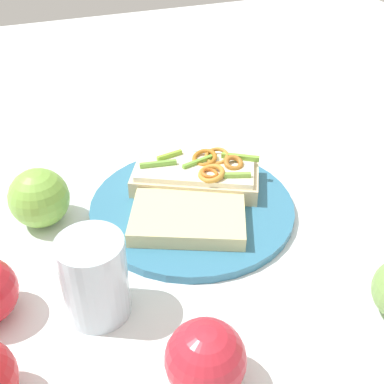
{
  "coord_description": "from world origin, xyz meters",
  "views": [
    {
      "loc": [
        0.2,
        0.51,
        0.43
      ],
      "look_at": [
        0.0,
        0.0,
        0.03
      ],
      "focal_mm": 45.26,
      "sensor_mm": 36.0,
      "label": 1
    }
  ],
  "objects_px": {
    "sandwich": "(197,175)",
    "drinking_glass": "(94,278)",
    "apple_0": "(205,359)",
    "plate": "(192,207)",
    "bread_slice_side": "(188,218)",
    "apple_2": "(39,198)"
  },
  "relations": [
    {
      "from": "sandwich",
      "to": "apple_0",
      "type": "relative_size",
      "value": 2.63
    },
    {
      "from": "sandwich",
      "to": "plate",
      "type": "bearing_deg",
      "value": -92.48
    },
    {
      "from": "sandwich",
      "to": "drinking_glass",
      "type": "bearing_deg",
      "value": -109.43
    },
    {
      "from": "plate",
      "to": "sandwich",
      "type": "height_order",
      "value": "sandwich"
    },
    {
      "from": "plate",
      "to": "bread_slice_side",
      "type": "xyz_separation_m",
      "value": [
        0.02,
        0.04,
        0.02
      ]
    },
    {
      "from": "apple_0",
      "to": "apple_2",
      "type": "distance_m",
      "value": 0.33
    },
    {
      "from": "apple_2",
      "to": "drinking_glass",
      "type": "xyz_separation_m",
      "value": [
        -0.04,
        0.18,
        0.01
      ]
    },
    {
      "from": "bread_slice_side",
      "to": "apple_0",
      "type": "xyz_separation_m",
      "value": [
        0.07,
        0.22,
        0.02
      ]
    },
    {
      "from": "plate",
      "to": "bread_slice_side",
      "type": "distance_m",
      "value": 0.05
    },
    {
      "from": "sandwich",
      "to": "apple_0",
      "type": "height_order",
      "value": "apple_0"
    },
    {
      "from": "bread_slice_side",
      "to": "apple_0",
      "type": "relative_size",
      "value": 1.95
    },
    {
      "from": "apple_0",
      "to": "drinking_glass",
      "type": "distance_m",
      "value": 0.15
    },
    {
      "from": "plate",
      "to": "apple_0",
      "type": "distance_m",
      "value": 0.28
    },
    {
      "from": "bread_slice_side",
      "to": "apple_0",
      "type": "distance_m",
      "value": 0.23
    },
    {
      "from": "sandwich",
      "to": "bread_slice_side",
      "type": "distance_m",
      "value": 0.09
    },
    {
      "from": "apple_2",
      "to": "drinking_glass",
      "type": "relative_size",
      "value": 0.8
    },
    {
      "from": "sandwich",
      "to": "bread_slice_side",
      "type": "xyz_separation_m",
      "value": [
        0.05,
        0.08,
        -0.01
      ]
    },
    {
      "from": "plate",
      "to": "apple_0",
      "type": "relative_size",
      "value": 3.74
    },
    {
      "from": "bread_slice_side",
      "to": "apple_0",
      "type": "bearing_deg",
      "value": -82.46
    },
    {
      "from": "drinking_glass",
      "to": "plate",
      "type": "bearing_deg",
      "value": -141.09
    },
    {
      "from": "apple_0",
      "to": "drinking_glass",
      "type": "relative_size",
      "value": 0.76
    },
    {
      "from": "sandwich",
      "to": "bread_slice_side",
      "type": "relative_size",
      "value": 1.35
    }
  ]
}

